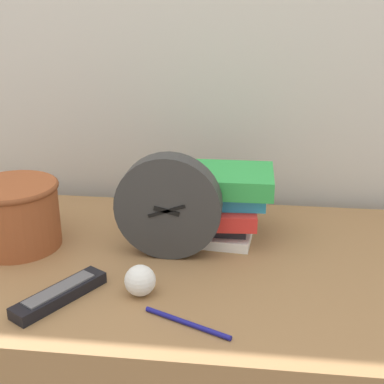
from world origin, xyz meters
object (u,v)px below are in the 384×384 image
object	(u,v)px
desk_clock	(168,207)
book_stack	(211,202)
basket	(15,213)
crumpled_paper_ball	(140,280)
pen	(187,323)
tv_remote	(60,294)

from	to	relation	value
desk_clock	book_stack	bearing A→B (deg)	55.37
book_stack	basket	bearing A→B (deg)	-165.07
basket	crumpled_paper_ball	bearing A→B (deg)	-28.19
book_stack	basket	world-z (taller)	book_stack
book_stack	pen	xyz separation A→B (m)	(-0.01, -0.33, -0.07)
desk_clock	book_stack	world-z (taller)	desk_clock
basket	crumpled_paper_ball	distance (m)	0.32
basket	tv_remote	xyz separation A→B (m)	(0.15, -0.18, -0.06)
desk_clock	pen	bearing A→B (deg)	-74.09
crumpled_paper_ball	pen	distance (m)	0.12
crumpled_paper_ball	tv_remote	bearing A→B (deg)	-165.48
basket	pen	world-z (taller)	basket
desk_clock	crumpled_paper_ball	world-z (taller)	desk_clock
book_stack	crumpled_paper_ball	world-z (taller)	book_stack
book_stack	crumpled_paper_ball	bearing A→B (deg)	-111.34
desk_clock	basket	size ratio (longest dim) A/B	1.13
tv_remote	pen	world-z (taller)	tv_remote
crumpled_paper_ball	pen	world-z (taller)	crumpled_paper_ball
pen	crumpled_paper_ball	bearing A→B (deg)	138.84
desk_clock	crumpled_paper_ball	bearing A→B (deg)	-99.91
desk_clock	pen	world-z (taller)	desk_clock
book_stack	tv_remote	xyz separation A→B (m)	(-0.23, -0.28, -0.06)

